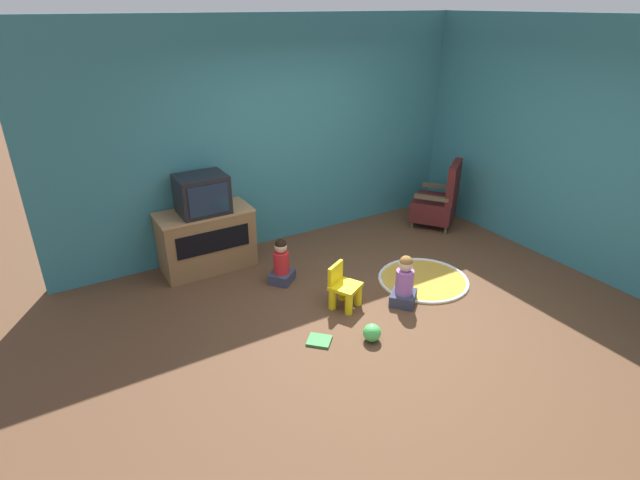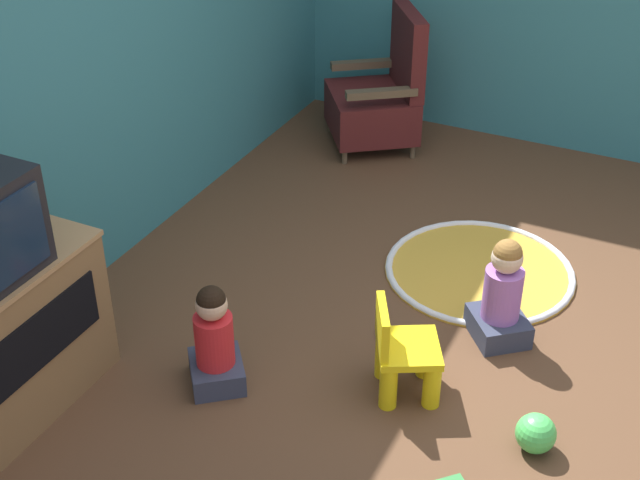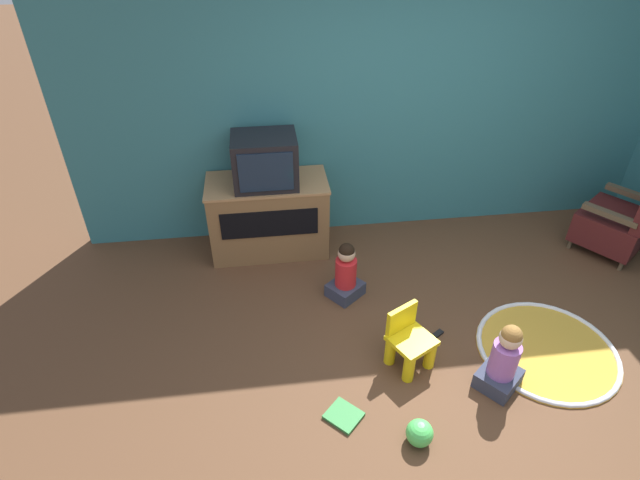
{
  "view_description": "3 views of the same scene",
  "coord_description": "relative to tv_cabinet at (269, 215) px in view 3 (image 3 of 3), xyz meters",
  "views": [
    {
      "loc": [
        -2.84,
        -3.44,
        2.9
      ],
      "look_at": [
        -0.44,
        0.56,
        0.68
      ],
      "focal_mm": 28.0,
      "sensor_mm": 36.0,
      "label": 1
    },
    {
      "loc": [
        -3.28,
        -0.76,
        2.76
      ],
      "look_at": [
        -0.55,
        0.58,
        0.85
      ],
      "focal_mm": 50.0,
      "sensor_mm": 36.0,
      "label": 2
    },
    {
      "loc": [
        -1.28,
        -2.11,
        2.87
      ],
      "look_at": [
        -0.89,
        0.89,
        0.71
      ],
      "focal_mm": 28.0,
      "sensor_mm": 36.0,
      "label": 3
    }
  ],
  "objects": [
    {
      "name": "play_mat",
      "position": [
        2.01,
        -1.59,
        -0.36
      ],
      "size": [
        1.04,
        1.04,
        0.04
      ],
      "color": "gold",
      "rests_on": "ground_plane"
    },
    {
      "name": "remote_control",
      "position": [
        1.22,
        -1.34,
        -0.36
      ],
      "size": [
        0.15,
        0.12,
        0.02
      ],
      "rotation": [
        0.0,
        0.0,
        0.59
      ],
      "color": "black",
      "rests_on": "ground_plane"
    },
    {
      "name": "ground_plane",
      "position": [
        1.26,
        -1.82,
        -0.37
      ],
      "size": [
        30.0,
        30.0,
        0.0
      ],
      "primitive_type": "plane",
      "color": "brown"
    },
    {
      "name": "book",
      "position": [
        0.39,
        -1.96,
        -0.36
      ],
      "size": [
        0.29,
        0.29,
        0.02
      ],
      "rotation": [
        0.0,
        0.0,
        2.36
      ],
      "color": "#337F3D",
      "rests_on": "ground_plane"
    },
    {
      "name": "black_armchair",
      "position": [
        3.24,
        -0.46,
        -0.02
      ],
      "size": [
        0.81,
        0.8,
        0.94
      ],
      "rotation": [
        0.0,
        0.0,
        3.77
      ],
      "color": "brown",
      "rests_on": "ground_plane"
    },
    {
      "name": "television",
      "position": [
        0.0,
        -0.02,
        0.57
      ],
      "size": [
        0.55,
        0.45,
        0.44
      ],
      "color": "black",
      "rests_on": "tv_cabinet"
    },
    {
      "name": "wall_back",
      "position": [
        1.06,
        0.34,
        1.03
      ],
      "size": [
        5.61,
        0.12,
        2.81
      ],
      "color": "teal",
      "rests_on": "ground_plane"
    },
    {
      "name": "child_watching_left",
      "position": [
        0.6,
        -0.77,
        -0.14
      ],
      "size": [
        0.36,
        0.36,
        0.53
      ],
      "rotation": [
        0.0,
        0.0,
        0.68
      ],
      "color": "#33384C",
      "rests_on": "ground_plane"
    },
    {
      "name": "toy_ball",
      "position": [
        0.82,
        -2.2,
        -0.29
      ],
      "size": [
        0.17,
        0.17,
        0.17
      ],
      "color": "#4CCC59",
      "rests_on": "ground_plane"
    },
    {
      "name": "tv_cabinet",
      "position": [
        0.0,
        0.0,
        0.0
      ],
      "size": [
        1.09,
        0.54,
        0.72
      ],
      "color": "brown",
      "rests_on": "ground_plane"
    },
    {
      "name": "yellow_kid_chair",
      "position": [
        0.93,
        -1.56,
        -0.18
      ],
      "size": [
        0.39,
        0.38,
        0.47
      ],
      "rotation": [
        0.0,
        0.0,
        0.49
      ],
      "color": "yellow",
      "rests_on": "ground_plane"
    },
    {
      "name": "child_watching_center",
      "position": [
        1.5,
        -1.84,
        -0.13
      ],
      "size": [
        0.38,
        0.37,
        0.56
      ],
      "rotation": [
        0.0,
        0.0,
        0.69
      ],
      "color": "#33384C",
      "rests_on": "ground_plane"
    }
  ]
}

